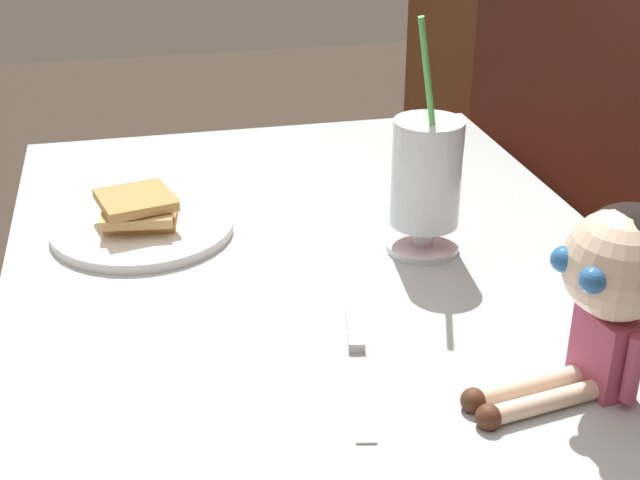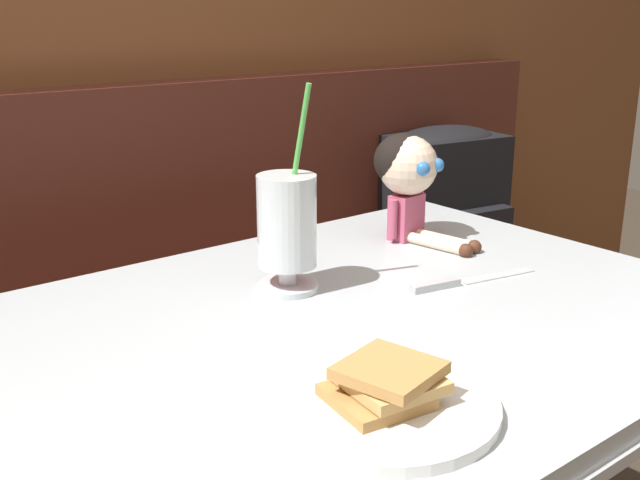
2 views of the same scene
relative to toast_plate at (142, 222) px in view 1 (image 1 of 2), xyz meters
name	(u,v)px [view 1 (image 1 of 2)]	position (x,y,z in m)	size (l,w,h in m)	color
diner_table	(322,391)	(0.15, 0.22, -0.21)	(1.11, 0.81, 0.74)	#B2BCC1
toast_plate	(142,222)	(0.00, 0.00, 0.00)	(0.25, 0.25, 0.06)	white
milkshake_glass	(426,178)	(0.14, 0.36, 0.09)	(0.10, 0.10, 0.31)	silver
butter_knife	(356,346)	(0.35, 0.21, -0.01)	(0.23, 0.06, 0.01)	silver
seated_doll	(618,275)	(0.47, 0.44, 0.11)	(0.13, 0.23, 0.20)	#B74C6B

